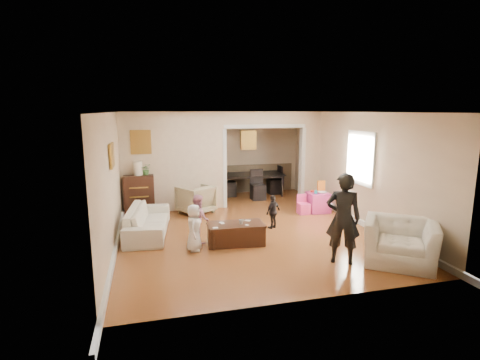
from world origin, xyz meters
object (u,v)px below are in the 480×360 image
object	(u,v)px
play_table	(318,202)
coffee_cup	(241,222)
cyan_cup	(316,192)
child_toddler	(273,212)
table_lamp	(138,168)
sofa	(148,221)
adult_person	(343,218)
armchair_front	(400,242)
child_kneel_b	(199,218)
dining_table	(252,184)
armchair_back	(196,199)
dresser	(139,195)
child_kneel_a	(194,228)
coffee_table	(236,234)

from	to	relation	value
play_table	coffee_cup	bearing A→B (deg)	-144.52
cyan_cup	child_toddler	distance (m)	1.81
coffee_cup	table_lamp	bearing A→B (deg)	126.32
sofa	adult_person	size ratio (longest dim) A/B	1.26
armchair_front	child_kneel_b	distance (m)	3.79
coffee_cup	dining_table	bearing A→B (deg)	71.11
armchair_back	dresser	world-z (taller)	dresser
child_toddler	dresser	bearing A→B (deg)	-67.11
table_lamp	child_kneel_a	world-z (taller)	table_lamp
armchair_front	dresser	xyz separation A→B (m)	(-4.45, 4.27, 0.13)
armchair_front	coffee_table	xyz separation A→B (m)	(-2.56, 1.62, -0.17)
dresser	coffee_table	distance (m)	3.28
play_table	table_lamp	bearing A→B (deg)	169.05
dresser	dining_table	size ratio (longest dim) A/B	0.53
play_table	child_kneel_a	size ratio (longest dim) A/B	0.59
armchair_front	table_lamp	xyz separation A→B (m)	(-4.45, 4.27, 0.83)
coffee_table	child_kneel_a	distance (m)	0.90
play_table	adult_person	distance (m)	3.36
dining_table	armchair_front	bearing A→B (deg)	-74.31
sofa	child_kneel_b	xyz separation A→B (m)	(1.00, -0.75, 0.20)
child_kneel_a	child_kneel_b	distance (m)	0.48
armchair_back	coffee_table	distance (m)	2.49
table_lamp	dining_table	xyz separation A→B (m)	(3.41, 1.44, -0.86)
coffee_cup	coffee_table	bearing A→B (deg)	153.43
table_lamp	dining_table	world-z (taller)	table_lamp
coffee_table	child_toddler	bearing A→B (deg)	35.54
table_lamp	adult_person	xyz separation A→B (m)	(3.47, -4.01, -0.40)
coffee_table	child_kneel_b	bearing A→B (deg)	156.80
armchair_front	armchair_back	bearing A→B (deg)	163.21
coffee_table	adult_person	bearing A→B (deg)	-40.61
play_table	child_kneel_b	bearing A→B (deg)	-156.30
coffee_cup	adult_person	world-z (taller)	adult_person
dresser	adult_person	size ratio (longest dim) A/B	0.64
dresser	child_kneel_a	distance (m)	2.99
child_kneel_a	play_table	bearing A→B (deg)	-45.39
dresser	child_kneel_b	size ratio (longest dim) A/B	1.04
armchair_back	play_table	xyz separation A→B (m)	(3.14, -0.66, -0.11)
armchair_front	table_lamp	world-z (taller)	table_lamp
armchair_back	adult_person	bearing A→B (deg)	85.67
adult_person	child_kneel_a	xyz separation A→B (m)	(-2.43, 1.21, -0.35)
dresser	coffee_table	size ratio (longest dim) A/B	0.92
dresser	adult_person	xyz separation A→B (m)	(3.47, -4.01, 0.29)
child_kneel_b	play_table	bearing A→B (deg)	-80.43
dining_table	adult_person	distance (m)	5.48
armchair_front	dining_table	world-z (taller)	armchair_front
armchair_back	cyan_cup	distance (m)	3.13
child_kneel_a	dining_table	bearing A→B (deg)	-13.29
dining_table	adult_person	bearing A→B (deg)	-83.98
armchair_front	coffee_table	distance (m)	3.03
sofa	table_lamp	distance (m)	1.86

